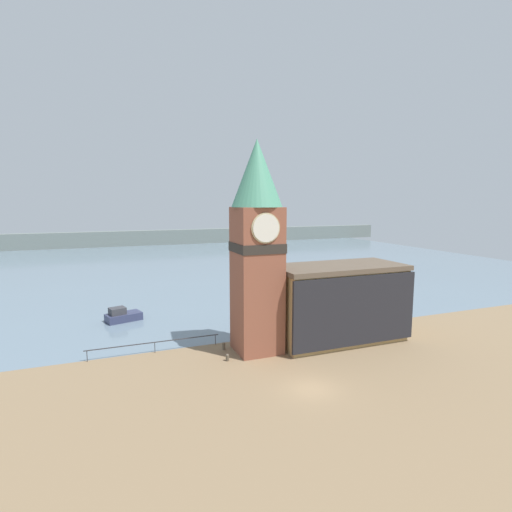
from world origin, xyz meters
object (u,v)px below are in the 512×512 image
Objects in this scene: boat_near at (122,316)px; mooring_bollard_far at (224,346)px; pier_building at (339,303)px; mooring_bollard_near at (227,357)px; clock_tower at (257,242)px.

boat_near reaches higher than mooring_bollard_far.
boat_near is 16.54m from mooring_bollard_far.
mooring_bollard_near is at bearing -174.48° from pier_building.
clock_tower is at bearing 22.52° from mooring_bollard_near.
clock_tower reaches higher than boat_near.
mooring_bollard_far is (-12.30, 1.58, -3.66)m from pier_building.
mooring_bollard_near is 2.86m from mooring_bollard_far.
mooring_bollard_near is at bearing -79.99° from boat_near.
mooring_bollard_near is at bearing -157.48° from clock_tower.
mooring_bollard_far is at bearing 80.02° from mooring_bollard_near.
clock_tower is 30.01× the size of mooring_bollard_near.
clock_tower reaches higher than mooring_bollard_far.
pier_building reaches higher than mooring_bollard_far.
clock_tower is 26.27× the size of mooring_bollard_far.
boat_near is at bearing 122.69° from mooring_bollard_far.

